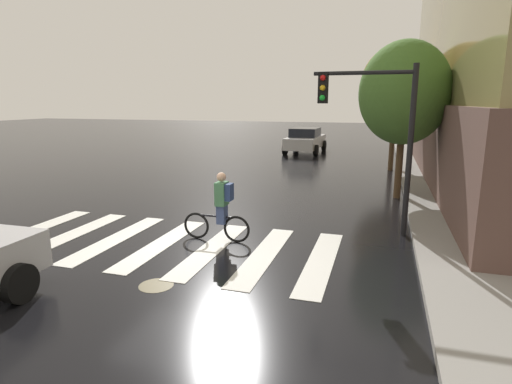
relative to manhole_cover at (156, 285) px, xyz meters
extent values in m
plane|color=black|center=(-0.83, 2.09, 0.00)|extent=(120.00, 120.00, 0.00)
cube|color=silver|center=(-4.85, 2.09, 0.00)|extent=(0.55, 3.77, 0.01)
cube|color=silver|center=(-3.58, 2.09, 0.00)|extent=(0.55, 3.77, 0.01)
cube|color=silver|center=(-2.32, 2.09, 0.00)|extent=(0.55, 3.77, 0.01)
cube|color=silver|center=(-1.06, 2.09, 0.00)|extent=(0.55, 3.77, 0.01)
cube|color=silver|center=(0.21, 2.09, 0.00)|extent=(0.55, 3.77, 0.01)
cube|color=silver|center=(1.47, 2.09, 0.00)|extent=(0.55, 3.77, 0.01)
cube|color=silver|center=(2.73, 2.09, 0.00)|extent=(0.55, 3.77, 0.01)
cylinder|color=#473D1E|center=(0.00, 0.00, 0.00)|extent=(0.64, 0.64, 0.01)
cylinder|color=black|center=(-1.85, -1.24, 0.34)|extent=(0.25, 0.68, 0.68)
cube|color=#B7B7BC|center=(-1.07, 20.99, 0.70)|extent=(2.03, 4.76, 0.72)
cube|color=black|center=(-1.07, 20.84, 1.34)|extent=(1.75, 2.30, 0.56)
cylinder|color=black|center=(-2.01, 22.53, 0.34)|extent=(0.27, 0.70, 0.70)
cylinder|color=black|center=(-0.04, 22.47, 0.34)|extent=(0.27, 0.70, 0.70)
cylinder|color=black|center=(-2.09, 19.52, 0.34)|extent=(0.27, 0.70, 0.70)
cylinder|color=black|center=(-0.13, 19.46, 0.34)|extent=(0.27, 0.70, 0.70)
torus|color=black|center=(0.62, 2.70, 0.33)|extent=(0.66, 0.06, 0.66)
torus|color=black|center=(-0.43, 2.70, 0.33)|extent=(0.66, 0.06, 0.66)
cylinder|color=black|center=(0.09, 2.70, 0.61)|extent=(0.89, 0.05, 0.05)
cylinder|color=black|center=(0.25, 2.70, 0.68)|extent=(0.04, 0.04, 0.45)
cube|color=#384772|center=(0.25, 2.70, 0.73)|extent=(0.20, 0.28, 0.56)
cube|color=#3F724C|center=(0.25, 2.70, 1.18)|extent=(0.24, 0.36, 0.56)
sphere|color=tan|center=(0.25, 2.70, 1.58)|extent=(0.22, 0.22, 0.22)
cube|color=navy|center=(0.43, 2.70, 1.23)|extent=(0.16, 0.28, 0.40)
cylinder|color=black|center=(4.48, 4.49, 2.10)|extent=(0.14, 0.14, 4.20)
cylinder|color=black|center=(3.28, 4.49, 4.00)|extent=(2.40, 0.10, 0.10)
cube|color=black|center=(2.32, 4.49, 3.65)|extent=(0.24, 0.20, 0.76)
sphere|color=red|center=(2.32, 4.38, 3.89)|extent=(0.14, 0.14, 0.14)
sphere|color=gold|center=(2.32, 4.38, 3.65)|extent=(0.14, 0.14, 0.14)
sphere|color=green|center=(2.32, 4.38, 3.41)|extent=(0.14, 0.14, 0.14)
cylinder|color=gold|center=(5.86, 8.44, 0.47)|extent=(0.22, 0.22, 0.65)
sphere|color=gold|center=(5.86, 8.44, 0.84)|extent=(0.18, 0.18, 0.18)
cylinder|color=gold|center=(6.02, 8.44, 0.50)|extent=(0.12, 0.09, 0.09)
cylinder|color=#4C3823|center=(4.42, 8.82, 1.20)|extent=(0.24, 0.24, 2.40)
ellipsoid|color=#47722D|center=(4.42, 8.82, 3.59)|extent=(2.99, 2.99, 3.44)
cylinder|color=#4C3823|center=(4.26, 15.09, 1.33)|extent=(0.24, 0.24, 2.67)
ellipsoid|color=olive|center=(4.26, 15.09, 4.00)|extent=(3.33, 3.33, 3.83)
camera|label=1|loc=(3.84, -6.28, 3.32)|focal=29.24mm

